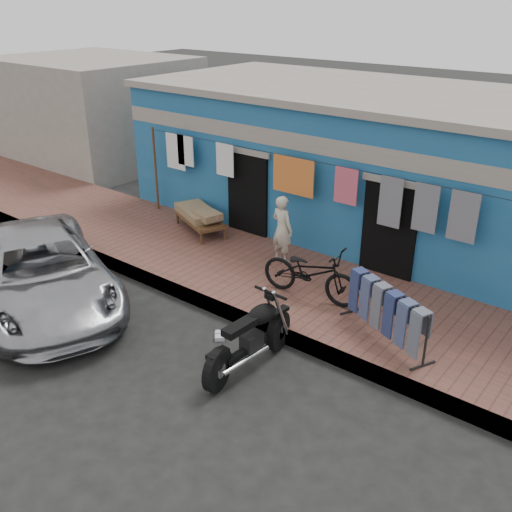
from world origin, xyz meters
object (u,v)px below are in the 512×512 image
(motorcycle, at_px, (249,336))
(seated_person, at_px, (282,229))
(charpoy, at_px, (200,220))
(car, at_px, (41,270))
(jeans_rack, at_px, (387,313))
(bicycle, at_px, (311,267))

(motorcycle, bearing_deg, seated_person, 120.71)
(motorcycle, height_order, charpoy, motorcycle)
(car, distance_m, jeans_rack, 6.22)
(bicycle, bearing_deg, car, 119.49)
(seated_person, bearing_deg, jeans_rack, 164.86)
(car, xyz_separation_m, bicycle, (4.00, 2.89, 0.17))
(bicycle, relative_size, charpoy, 1.05)
(seated_person, relative_size, motorcycle, 0.79)
(seated_person, bearing_deg, bicycle, 152.97)
(charpoy, height_order, jeans_rack, jeans_rack)
(seated_person, bearing_deg, car, 63.33)
(bicycle, height_order, charpoy, bicycle)
(seated_person, height_order, bicycle, seated_person)
(seated_person, distance_m, charpoy, 2.49)
(jeans_rack, bearing_deg, seated_person, 156.53)
(seated_person, height_order, jeans_rack, seated_person)
(bicycle, bearing_deg, seated_person, 48.26)
(seated_person, bearing_deg, motorcycle, 126.12)
(bicycle, height_order, jeans_rack, bicycle)
(seated_person, xyz_separation_m, charpoy, (-2.45, 0.15, -0.44))
(bicycle, distance_m, charpoy, 3.94)
(motorcycle, bearing_deg, car, -166.53)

